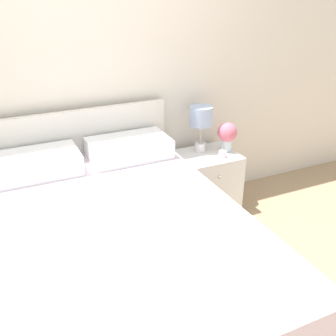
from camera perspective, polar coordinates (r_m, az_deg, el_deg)
name	(u,v)px	position (r m, az deg, el deg)	size (l,w,h in m)	color
ground_plane	(85,222)	(3.40, -12.01, -7.63)	(12.00, 12.00, 0.00)	tan
wall_back	(65,63)	(2.98, -14.66, 14.54)	(8.00, 0.06, 2.60)	silver
bed	(119,256)	(2.44, -7.13, -12.60)	(1.43, 2.06, 0.97)	white
nightstand	(205,182)	(3.40, 5.45, -2.04)	(0.51, 0.44, 0.52)	white
table_lamp	(201,119)	(3.24, 4.82, 7.03)	(0.19, 0.19, 0.39)	white
flower_vase	(227,134)	(3.33, 8.62, 4.84)	(0.16, 0.16, 0.25)	silver
teacup	(222,155)	(3.23, 7.90, 1.92)	(0.10, 0.10, 0.06)	white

